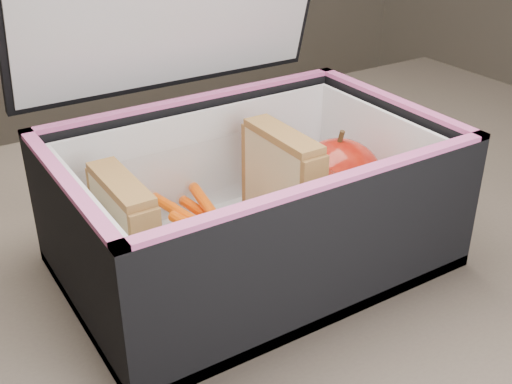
# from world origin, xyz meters

# --- Properties ---
(kitchen_table) EXTENTS (1.20, 0.80, 0.75)m
(kitchen_table) POSITION_xyz_m (0.00, 0.00, 0.66)
(kitchen_table) COLOR brown
(kitchen_table) RESTS_ON ground
(lunch_bag) EXTENTS (0.32, 0.27, 0.32)m
(lunch_bag) POSITION_xyz_m (-0.02, 0.01, 0.82)
(lunch_bag) COLOR black
(lunch_bag) RESTS_ON kitchen_table
(plastic_tub) EXTENTS (0.19, 0.14, 0.08)m
(plastic_tub) POSITION_xyz_m (-0.06, 0.01, 0.80)
(plastic_tub) COLOR white
(plastic_tub) RESTS_ON lunch_bag
(sandwich_left) EXTENTS (0.02, 0.08, 0.10)m
(sandwich_left) POSITION_xyz_m (-0.13, 0.01, 0.82)
(sandwich_left) COLOR beige
(sandwich_left) RESTS_ON plastic_tub
(sandwich_right) EXTENTS (0.03, 0.09, 0.10)m
(sandwich_right) POSITION_xyz_m (0.02, 0.01, 0.82)
(sandwich_right) COLOR beige
(sandwich_right) RESTS_ON plastic_tub
(carrot_sticks) EXTENTS (0.05, 0.13, 0.03)m
(carrot_sticks) POSITION_xyz_m (-0.05, 0.02, 0.79)
(carrot_sticks) COLOR #FF4E00
(carrot_sticks) RESTS_ON plastic_tub
(paper_napkin) EXTENTS (0.09, 0.10, 0.01)m
(paper_napkin) POSITION_xyz_m (0.07, 0.00, 0.77)
(paper_napkin) COLOR white
(paper_napkin) RESTS_ON lunch_bag
(red_apple) EXTENTS (0.11, 0.11, 0.09)m
(red_apple) POSITION_xyz_m (0.08, 0.00, 0.81)
(red_apple) COLOR #810706
(red_apple) RESTS_ON paper_napkin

